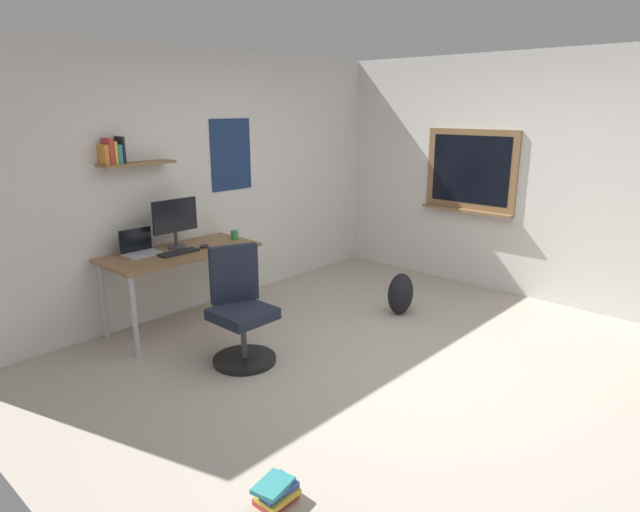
{
  "coord_description": "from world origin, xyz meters",
  "views": [
    {
      "loc": [
        -3.31,
        -2.2,
        2.04
      ],
      "look_at": [
        -0.15,
        0.71,
        0.85
      ],
      "focal_mm": 30.35,
      "sensor_mm": 36.0,
      "label": 1
    }
  ],
  "objects_px": {
    "desk": "(181,258)",
    "office_chair": "(241,313)",
    "keyboard": "(179,252)",
    "monitor_primary": "(175,220)",
    "coffee_mug": "(235,235)",
    "book_stack_on_floor": "(276,492)",
    "backpack": "(401,294)",
    "laptop": "(140,248)",
    "computer_mouse": "(204,246)"
  },
  "relations": [
    {
      "from": "laptop",
      "to": "keyboard",
      "type": "xyz_separation_m",
      "value": [
        0.25,
        -0.24,
        -0.04
      ]
    },
    {
      "from": "desk",
      "to": "monitor_primary",
      "type": "distance_m",
      "value": 0.36
    },
    {
      "from": "keyboard",
      "to": "book_stack_on_floor",
      "type": "bearing_deg",
      "value": -112.85
    },
    {
      "from": "office_chair",
      "to": "computer_mouse",
      "type": "relative_size",
      "value": 9.13
    },
    {
      "from": "computer_mouse",
      "to": "desk",
      "type": "bearing_deg",
      "value": 158.25
    },
    {
      "from": "office_chair",
      "to": "backpack",
      "type": "distance_m",
      "value": 1.81
    },
    {
      "from": "desk",
      "to": "backpack",
      "type": "height_order",
      "value": "desk"
    },
    {
      "from": "keyboard",
      "to": "backpack",
      "type": "xyz_separation_m",
      "value": [
        1.74,
        -1.25,
        -0.55
      ]
    },
    {
      "from": "desk",
      "to": "office_chair",
      "type": "height_order",
      "value": "office_chair"
    },
    {
      "from": "desk",
      "to": "coffee_mug",
      "type": "distance_m",
      "value": 0.63
    },
    {
      "from": "desk",
      "to": "office_chair",
      "type": "bearing_deg",
      "value": -95.01
    },
    {
      "from": "laptop",
      "to": "coffee_mug",
      "type": "xyz_separation_m",
      "value": [
        0.93,
        -0.19,
        -0.01
      ]
    },
    {
      "from": "desk",
      "to": "office_chair",
      "type": "relative_size",
      "value": 1.5
    },
    {
      "from": "desk",
      "to": "monitor_primary",
      "type": "xyz_separation_m",
      "value": [
        0.04,
        0.11,
        0.34
      ]
    },
    {
      "from": "laptop",
      "to": "monitor_primary",
      "type": "distance_m",
      "value": 0.42
    },
    {
      "from": "laptop",
      "to": "monitor_primary",
      "type": "bearing_deg",
      "value": -7.69
    },
    {
      "from": "monitor_primary",
      "to": "coffee_mug",
      "type": "xyz_separation_m",
      "value": [
        0.58,
        -0.14,
        -0.22
      ]
    },
    {
      "from": "office_chair",
      "to": "laptop",
      "type": "distance_m",
      "value": 1.2
    },
    {
      "from": "keyboard",
      "to": "coffee_mug",
      "type": "height_order",
      "value": "coffee_mug"
    },
    {
      "from": "office_chair",
      "to": "book_stack_on_floor",
      "type": "relative_size",
      "value": 3.82
    },
    {
      "from": "book_stack_on_floor",
      "to": "computer_mouse",
      "type": "bearing_deg",
      "value": 61.57
    },
    {
      "from": "desk",
      "to": "backpack",
      "type": "xyz_separation_m",
      "value": [
        1.67,
        -1.34,
        -0.47
      ]
    },
    {
      "from": "computer_mouse",
      "to": "book_stack_on_floor",
      "type": "distance_m",
      "value": 2.74
    },
    {
      "from": "desk",
      "to": "book_stack_on_floor",
      "type": "height_order",
      "value": "desk"
    },
    {
      "from": "laptop",
      "to": "office_chair",
      "type": "bearing_deg",
      "value": -77.94
    },
    {
      "from": "computer_mouse",
      "to": "coffee_mug",
      "type": "relative_size",
      "value": 1.13
    },
    {
      "from": "keyboard",
      "to": "computer_mouse",
      "type": "bearing_deg",
      "value": -0.0
    },
    {
      "from": "coffee_mug",
      "to": "desk",
      "type": "bearing_deg",
      "value": 176.9
    },
    {
      "from": "keyboard",
      "to": "book_stack_on_floor",
      "type": "relative_size",
      "value": 1.49
    },
    {
      "from": "keyboard",
      "to": "office_chair",
      "type": "bearing_deg",
      "value": -90.81
    },
    {
      "from": "coffee_mug",
      "to": "book_stack_on_floor",
      "type": "xyz_separation_m",
      "value": [
        -1.67,
        -2.38,
        -0.73
      ]
    },
    {
      "from": "keyboard",
      "to": "monitor_primary",
      "type": "bearing_deg",
      "value": 60.74
    },
    {
      "from": "desk",
      "to": "keyboard",
      "type": "xyz_separation_m",
      "value": [
        -0.07,
        -0.08,
        0.08
      ]
    },
    {
      "from": "laptop",
      "to": "desk",
      "type": "bearing_deg",
      "value": -25.92
    },
    {
      "from": "desk",
      "to": "book_stack_on_floor",
      "type": "relative_size",
      "value": 5.73
    },
    {
      "from": "keyboard",
      "to": "coffee_mug",
      "type": "xyz_separation_m",
      "value": [
        0.69,
        0.05,
        0.04
      ]
    },
    {
      "from": "backpack",
      "to": "book_stack_on_floor",
      "type": "bearing_deg",
      "value": -158.4
    },
    {
      "from": "book_stack_on_floor",
      "to": "coffee_mug",
      "type": "bearing_deg",
      "value": 55.0
    },
    {
      "from": "keyboard",
      "to": "computer_mouse",
      "type": "distance_m",
      "value": 0.28
    },
    {
      "from": "office_chair",
      "to": "computer_mouse",
      "type": "xyz_separation_m",
      "value": [
        0.29,
        0.87,
        0.36
      ]
    },
    {
      "from": "backpack",
      "to": "book_stack_on_floor",
      "type": "distance_m",
      "value": 2.93
    },
    {
      "from": "laptop",
      "to": "computer_mouse",
      "type": "bearing_deg",
      "value": -24.31
    },
    {
      "from": "book_stack_on_floor",
      "to": "backpack",
      "type": "bearing_deg",
      "value": 21.6
    },
    {
      "from": "desk",
      "to": "computer_mouse",
      "type": "relative_size",
      "value": 13.73
    },
    {
      "from": "office_chair",
      "to": "monitor_primary",
      "type": "bearing_deg",
      "value": 83.59
    },
    {
      "from": "computer_mouse",
      "to": "coffee_mug",
      "type": "height_order",
      "value": "coffee_mug"
    },
    {
      "from": "coffee_mug",
      "to": "office_chair",
      "type": "bearing_deg",
      "value": -127.1
    },
    {
      "from": "backpack",
      "to": "keyboard",
      "type": "bearing_deg",
      "value": 144.31
    },
    {
      "from": "monitor_primary",
      "to": "book_stack_on_floor",
      "type": "distance_m",
      "value": 2.91
    },
    {
      "from": "keyboard",
      "to": "backpack",
      "type": "bearing_deg",
      "value": -35.69
    }
  ]
}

